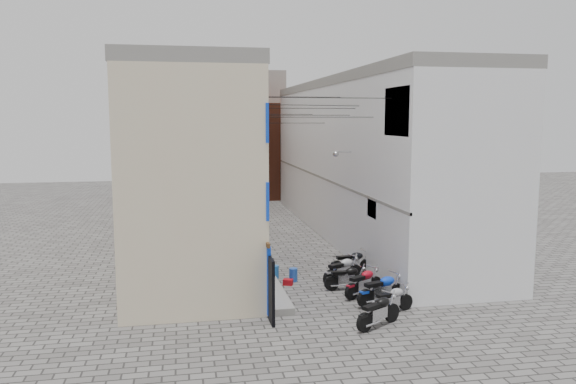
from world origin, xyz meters
TOP-DOWN VIEW (x-y plane):
  - ground at (0.00, 0.00)m, footprint 90.00×90.00m
  - plinth at (-2.05, 13.00)m, footprint 0.90×26.00m
  - building_left at (-4.98, 12.95)m, footprint 5.10×27.00m
  - building_right at (5.00, 13.00)m, footprint 5.94×26.00m
  - building_far_brick_left at (-2.00, 28.00)m, footprint 6.00×6.00m
  - building_far_brick_right at (3.00, 30.00)m, footprint 5.00×6.00m
  - building_far_concrete at (0.00, 34.00)m, footprint 8.00×5.00m
  - far_shopfront at (0.00, 25.20)m, footprint 2.00×0.30m
  - overhead_wires at (0.00, 7.64)m, footprint 5.80×13.02m
  - motorcycle_a at (0.85, -1.55)m, footprint 2.04×1.54m
  - motorcycle_b at (1.76, -0.40)m, footprint 1.92×1.16m
  - motorcycle_c at (1.74, 0.53)m, footprint 2.26×1.35m
  - motorcycle_d at (1.40, 1.62)m, footprint 2.05×1.59m
  - motorcycle_e at (1.01, 2.53)m, footprint 1.88×0.67m
  - motorcycle_f at (1.11, 3.49)m, footprint 2.12×1.50m
  - motorcycle_g at (1.87, 4.63)m, footprint 2.04×0.73m
  - person_a at (-2.02, 4.99)m, footprint 0.57×0.69m
  - person_b at (-2.10, 6.56)m, footprint 1.00×1.06m
  - water_jug_near at (-0.86, 4.04)m, footprint 0.43×0.43m
  - water_jug_far at (-1.55, 4.62)m, footprint 0.47×0.47m
  - red_crate at (-1.18, 3.55)m, footprint 0.47×0.42m

SIDE VIEW (x-z plane):
  - ground at x=0.00m, z-range 0.00..0.00m
  - red_crate at x=-1.18m, z-range 0.00..0.24m
  - plinth at x=-2.05m, z-range 0.00..0.25m
  - water_jug_far at x=-1.55m, z-range 0.00..0.55m
  - water_jug_near at x=-0.86m, z-range 0.00..0.55m
  - motorcycle_b at x=1.76m, z-range 0.00..1.06m
  - motorcycle_e at x=1.01m, z-range 0.00..1.08m
  - motorcycle_a at x=0.85m, z-range 0.00..1.16m
  - motorcycle_d at x=1.40m, z-range 0.00..1.16m
  - motorcycle_g at x=1.87m, z-range 0.00..1.17m
  - motorcycle_f at x=1.11m, z-range 0.00..1.18m
  - motorcycle_c at x=1.74m, z-range 0.00..1.25m
  - person_a at x=-2.02m, z-range 0.25..1.89m
  - person_b at x=-2.10m, z-range 0.25..1.97m
  - far_shopfront at x=0.00m, z-range 0.00..2.40m
  - building_far_brick_right at x=3.00m, z-range 0.00..8.00m
  - building_left at x=-4.98m, z-range 0.00..9.00m
  - building_right at x=5.00m, z-range 0.01..9.01m
  - building_far_brick_left at x=-2.00m, z-range 0.00..10.00m
  - building_far_concrete at x=0.00m, z-range 0.00..11.00m
  - overhead_wires at x=0.00m, z-range 6.46..7.79m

